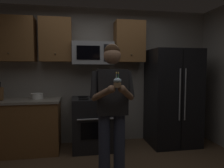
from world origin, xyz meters
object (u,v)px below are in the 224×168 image
Objects in this scene: oven_range at (94,123)px; person at (112,104)px; microwave at (93,54)px; cupcake at (117,82)px; refrigerator at (172,97)px; bowl_large_white at (37,96)px.

person is (0.15, -1.10, 0.53)m from oven_range.
microwave is 4.26× the size of cupcake.
refrigerator is 2.48m from bowl_large_white.
oven_range is 1.11m from bowl_large_white.
bowl_large_white is at bearing 177.82° from refrigerator.
refrigerator is at bearing -6.03° from microwave.
person reaches higher than bowl_large_white.
cupcake is at bearing -84.61° from microwave.
cupcake reaches higher than bowl_large_white.
microwave reaches higher than oven_range.
bowl_large_white is (-2.48, 0.09, 0.07)m from refrigerator.
microwave is (0.00, 0.12, 1.26)m from oven_range.
refrigerator is at bearing -1.50° from oven_range.
refrigerator is 8.62× the size of bowl_large_white.
microwave reaches higher than bowl_large_white.
refrigerator is 1.72m from person.
refrigerator is at bearing 45.66° from cupcake.
refrigerator is at bearing -2.18° from bowl_large_white.
microwave reaches higher than cupcake.
cupcake is (0.00, -0.33, 0.30)m from person.
person is (1.13, -1.15, 0.02)m from bowl_large_white.
microwave is at bearing 95.39° from cupcake.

